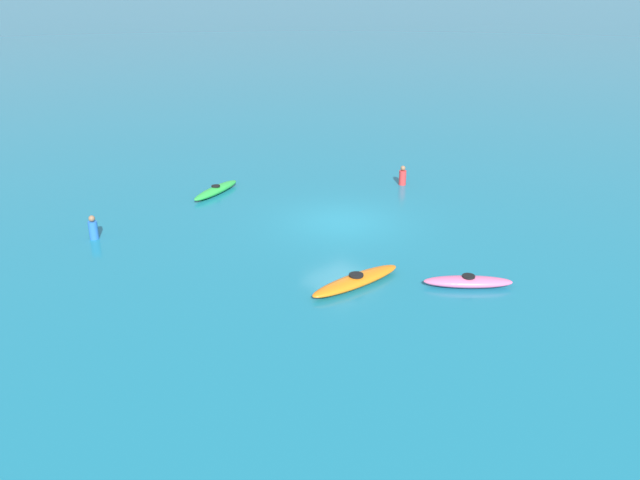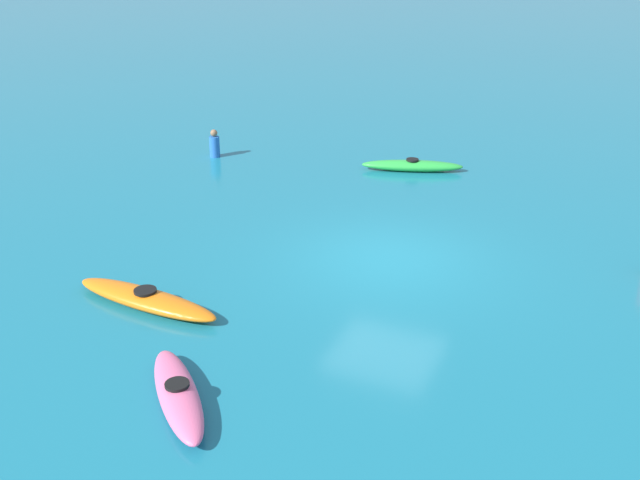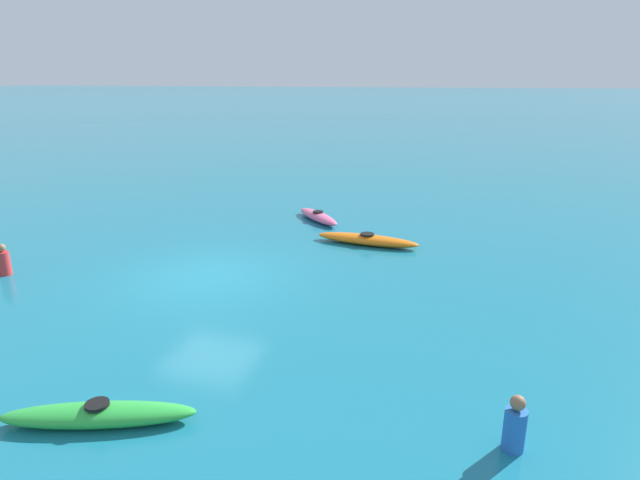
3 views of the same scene
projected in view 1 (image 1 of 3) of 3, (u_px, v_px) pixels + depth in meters
name	position (u px, v px, depth m)	size (l,w,h in m)	color
ground_plane	(342.00, 222.00, 24.21)	(600.00, 600.00, 0.00)	#19728C
kayak_pink	(468.00, 282.00, 19.11)	(2.31, 2.32, 0.37)	pink
kayak_green	(216.00, 190.00, 27.34)	(1.56, 3.01, 0.37)	green
kayak_orange	(356.00, 281.00, 19.18)	(0.95, 3.39, 0.37)	orange
person_near_shore	(93.00, 229.00, 22.53)	(0.44, 0.44, 0.88)	blue
person_by_kayaks	(403.00, 176.00, 28.44)	(0.42, 0.42, 0.88)	red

